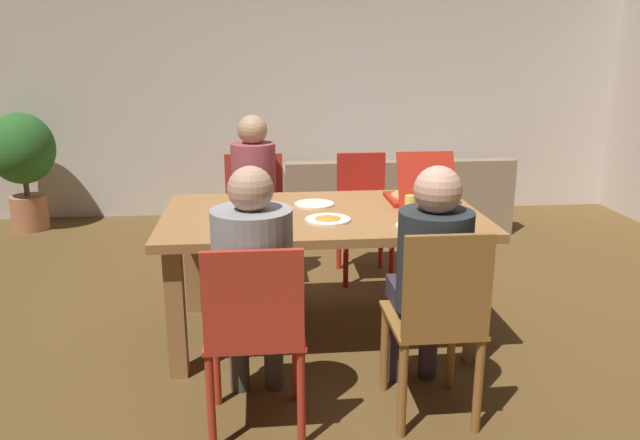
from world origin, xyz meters
name	(u,v)px	position (x,y,z in m)	size (l,w,h in m)	color
ground_plane	(322,333)	(0.00, 0.00, 0.00)	(20.00, 20.00, 0.00)	brown
back_wall	(292,76)	(0.00, 3.03, 1.44)	(7.08, 0.12, 2.87)	beige
dining_table	(322,229)	(0.00, 0.00, 0.67)	(1.86, 1.09, 0.78)	#9E6839
chair_0	(255,215)	(-0.40, 0.97, 0.51)	(0.45, 0.41, 0.95)	#B73227
person_0	(254,188)	(-0.40, 0.84, 0.75)	(0.32, 0.48, 1.26)	#393347
chair_1	(437,319)	(0.43, -0.99, 0.52)	(0.41, 0.46, 0.96)	#94612C
person_1	(430,267)	(0.43, -0.84, 0.72)	(0.34, 0.53, 1.21)	#362C3B
chair_2	(254,329)	(-0.40, -1.02, 0.53)	(0.44, 0.43, 0.93)	#BA3120
person_2	(253,274)	(-0.40, -0.88, 0.73)	(0.36, 0.55, 1.24)	#43403F
chair_3	(363,209)	(0.43, 1.04, 0.52)	(0.40, 0.45, 0.93)	red
pizza_box_0	(417,195)	(0.62, 0.18, 0.83)	(0.35, 0.49, 0.35)	#B12315
plate_0	(314,204)	(-0.03, 0.18, 0.78)	(0.24, 0.24, 0.01)	white
plate_1	(236,212)	(-0.50, 0.03, 0.79)	(0.23, 0.23, 0.03)	white
plate_2	(328,219)	(0.02, -0.18, 0.79)	(0.26, 0.26, 0.03)	white
plate_3	(418,226)	(0.49, -0.37, 0.79)	(0.24, 0.24, 0.03)	white
drinking_glass_0	(410,207)	(0.49, -0.16, 0.84)	(0.07, 0.07, 0.13)	#DBCA59
drinking_glass_1	(257,211)	(-0.38, -0.21, 0.85)	(0.07, 0.07, 0.15)	#BA4D32
couch	(393,201)	(0.94, 2.28, 0.26)	(2.13, 0.85, 0.72)	#89755B
potted_plant	(22,157)	(-2.59, 2.56, 0.71)	(0.61, 0.61, 1.13)	#BA714C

